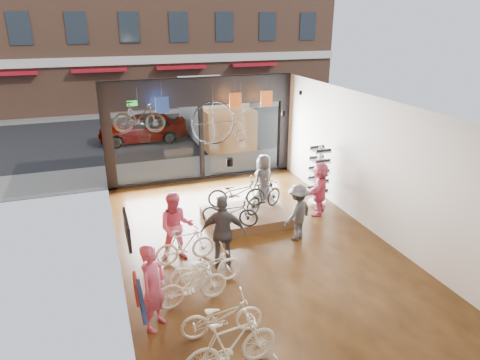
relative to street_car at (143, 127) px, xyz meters
name	(u,v)px	position (x,y,z in m)	size (l,w,h in m)	color
ground_plane	(261,255)	(1.44, -12.00, -0.74)	(7.00, 12.00, 0.04)	black
ceiling	(264,109)	(1.44, -12.00, 3.10)	(7.00, 12.00, 0.04)	black
wall_left	(113,207)	(-2.08, -12.00, 1.18)	(0.04, 12.00, 3.80)	brown
wall_right	(383,171)	(4.96, -12.00, 1.18)	(0.04, 12.00, 3.80)	beige
storefront	(201,130)	(1.44, -6.00, 1.18)	(7.00, 0.26, 3.80)	black
exit_sign	(132,103)	(-0.96, -6.12, 2.33)	(0.35, 0.06, 0.18)	#198C26
street_road	(163,126)	(1.44, 3.00, -0.73)	(30.00, 18.00, 0.02)	black
sidewalk_near	(195,167)	(1.44, -4.80, -0.66)	(30.00, 2.40, 0.12)	slate
sidewalk_far	(152,111)	(1.44, 7.00, -0.66)	(30.00, 2.00, 0.12)	slate
street_car	(143,127)	(0.00, 0.00, 0.00)	(1.71, 4.25, 1.45)	gray
box_truck	(216,113)	(3.49, -1.00, 0.67)	(2.35, 7.06, 2.78)	silver
floor_bike_1	(231,346)	(-0.51, -15.43, -0.19)	(0.50, 1.78, 1.07)	white
floor_bike_2	(222,316)	(-0.38, -14.51, -0.30)	(0.56, 1.60, 0.84)	white
floor_bike_3	(192,285)	(-0.70, -13.39, -0.25)	(0.45, 1.58, 0.95)	white
floor_bike_4	(205,268)	(-0.25, -12.81, -0.28)	(0.59, 1.70, 0.89)	white
floor_bike_5	(185,245)	(-0.47, -11.67, -0.27)	(0.43, 1.53, 0.92)	white
display_platform	(246,217)	(1.72, -10.06, -0.57)	(2.40, 1.80, 0.30)	#472C1E
display_bike_left	(230,212)	(1.02, -10.68, -0.01)	(0.55, 1.59, 0.84)	black
display_bike_mid	(264,196)	(2.29, -10.10, 0.04)	(0.44, 1.56, 0.93)	black
display_bike_right	(237,193)	(1.61, -9.56, 0.04)	(0.62, 1.77, 0.93)	black
customer_0	(153,287)	(-1.56, -13.85, 0.18)	(0.66, 0.44, 1.82)	#CC4C72
customer_1	(176,227)	(-0.63, -11.48, 0.18)	(0.88, 0.68, 1.80)	#CC4C72
customer_2	(223,233)	(0.36, -12.22, 0.22)	(1.11, 0.46, 1.89)	#3F3F44
customer_3	(298,212)	(2.70, -11.50, 0.07)	(1.03, 0.59, 1.60)	#3F3F44
customer_4	(263,180)	(2.72, -9.00, 0.12)	(0.83, 0.54, 1.69)	#3F3F44
customer_5	(319,188)	(4.08, -10.24, 0.11)	(1.56, 0.50, 1.68)	#CC4C72
sunglasses_rack	(319,176)	(4.39, -9.60, 0.26)	(0.58, 0.47, 1.96)	white
wall_merch	(143,331)	(-1.94, -15.50, 0.58)	(0.40, 2.40, 2.60)	navy
penny_farthing	(222,124)	(1.73, -7.76, 1.78)	(1.82, 0.06, 1.45)	black
hung_bike	(139,117)	(-0.94, -7.80, 2.20)	(0.45, 1.58, 0.95)	black
jersey_left	(162,105)	(-0.05, -6.80, 2.33)	(0.45, 0.03, 0.55)	#1E3F99
jersey_mid	(236,101)	(2.52, -6.80, 2.33)	(0.45, 0.03, 0.55)	#CC5919
jersey_right	(267,99)	(3.69, -6.80, 2.33)	(0.45, 0.03, 0.55)	#CC5919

